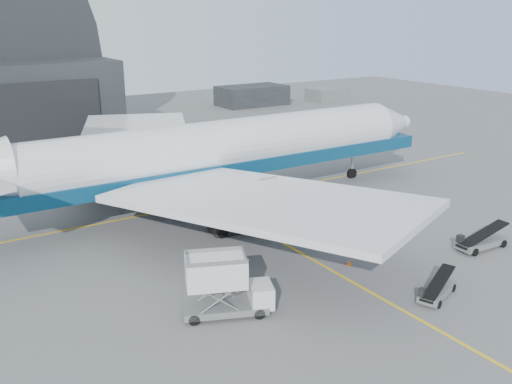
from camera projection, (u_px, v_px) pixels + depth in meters
ground at (338, 274)px, 42.22m from camera, size 200.00×200.00×0.00m
taxi_lines at (248, 223)px, 52.38m from camera, size 80.00×42.12×0.02m
distant_bldg_a at (252, 105)px, 119.59m from camera, size 14.00×8.00×4.00m
distant_bldg_b at (327, 101)px, 125.14m from camera, size 8.00×6.00×2.80m
airliner at (207, 153)px, 55.43m from camera, size 55.94×54.25×19.63m
catering_truck at (224, 286)px, 35.99m from camera, size 6.11×4.12×3.94m
pushback_tug at (235, 223)px, 50.40m from camera, size 4.58×3.07×1.98m
belt_loader_a at (437, 290)px, 38.68m from camera, size 4.29×2.69×1.62m
belt_loader_b at (481, 242)px, 46.66m from camera, size 5.11×1.95×1.93m
traffic_cone at (349, 262)px, 43.63m from camera, size 0.34×0.34×0.49m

